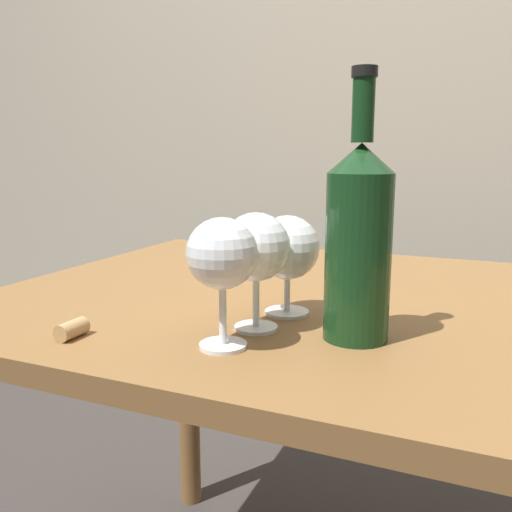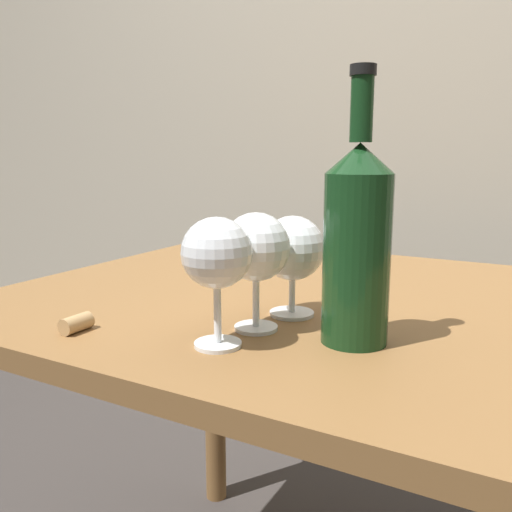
{
  "view_description": "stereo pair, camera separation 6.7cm",
  "coord_description": "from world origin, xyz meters",
  "px_view_note": "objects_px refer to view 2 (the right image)",
  "views": [
    {
      "loc": [
        0.2,
        -0.81,
        0.95
      ],
      "look_at": [
        -0.06,
        -0.2,
        0.82
      ],
      "focal_mm": 37.38,
      "sensor_mm": 36.0,
      "label": 1
    },
    {
      "loc": [
        0.26,
        -0.78,
        0.95
      ],
      "look_at": [
        -0.06,
        -0.2,
        0.82
      ],
      "focal_mm": 37.38,
      "sensor_mm": 36.0,
      "label": 2
    }
  ],
  "objects_px": {
    "wine_glass_port": "(256,250)",
    "wine_glass_chardonnay": "(293,249)",
    "cork": "(76,323)",
    "wine_glass_rose": "(217,255)",
    "wine_bottle": "(357,240)"
  },
  "relations": [
    {
      "from": "wine_glass_port",
      "to": "wine_bottle",
      "type": "bearing_deg",
      "value": 7.82
    },
    {
      "from": "wine_bottle",
      "to": "cork",
      "type": "distance_m",
      "value": 0.37
    },
    {
      "from": "wine_bottle",
      "to": "cork",
      "type": "height_order",
      "value": "wine_bottle"
    },
    {
      "from": "wine_glass_rose",
      "to": "wine_bottle",
      "type": "xyz_separation_m",
      "value": [
        0.14,
        0.09,
        0.01
      ]
    },
    {
      "from": "wine_glass_rose",
      "to": "cork",
      "type": "relative_size",
      "value": 3.69
    },
    {
      "from": "wine_glass_chardonnay",
      "to": "cork",
      "type": "relative_size",
      "value": 3.38
    },
    {
      "from": "wine_glass_rose",
      "to": "cork",
      "type": "height_order",
      "value": "wine_glass_rose"
    },
    {
      "from": "cork",
      "to": "wine_glass_port",
      "type": "bearing_deg",
      "value": 31.24
    },
    {
      "from": "wine_glass_chardonnay",
      "to": "wine_bottle",
      "type": "xyz_separation_m",
      "value": [
        0.11,
        -0.06,
        0.03
      ]
    },
    {
      "from": "wine_glass_port",
      "to": "wine_glass_chardonnay",
      "type": "distance_m",
      "value": 0.08
    },
    {
      "from": "wine_glass_port",
      "to": "wine_bottle",
      "type": "relative_size",
      "value": 0.48
    },
    {
      "from": "cork",
      "to": "wine_glass_rose",
      "type": "bearing_deg",
      "value": 13.14
    },
    {
      "from": "wine_glass_rose",
      "to": "wine_bottle",
      "type": "bearing_deg",
      "value": 34.43
    },
    {
      "from": "wine_glass_chardonnay",
      "to": "wine_glass_port",
      "type": "bearing_deg",
      "value": -99.58
    },
    {
      "from": "cork",
      "to": "wine_glass_chardonnay",
      "type": "bearing_deg",
      "value": 43.49
    }
  ]
}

